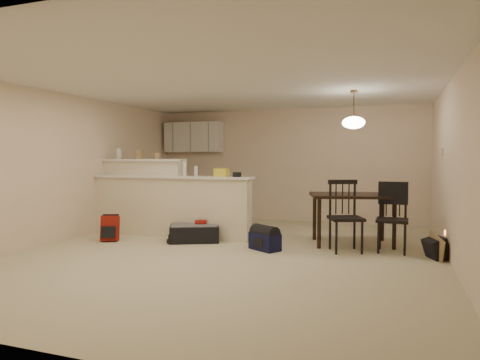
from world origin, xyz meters
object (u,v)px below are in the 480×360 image
at_px(red_backpack, 110,228).
at_px(black_daypack, 436,249).
at_px(dining_chair_far, 392,218).
at_px(pendant_lamp, 354,122).
at_px(dining_table, 352,200).
at_px(dining_chair_near, 346,216).
at_px(navy_duffel, 265,241).
at_px(suitcase, 194,233).

distance_m(red_backpack, black_daypack, 5.13).
bearing_deg(dining_chair_far, black_daypack, -19.39).
bearing_deg(pendant_lamp, dining_table, 108.43).
xyz_separation_m(dining_chair_near, dining_chair_far, (0.66, 0.19, -0.02)).
bearing_deg(dining_table, pendant_lamp, -87.01).
bearing_deg(dining_table, dining_chair_far, -48.77).
distance_m(dining_chair_far, navy_duffel, 1.94).
xyz_separation_m(dining_table, dining_chair_near, (-0.04, -0.60, -0.19)).
bearing_deg(red_backpack, black_daypack, -18.03).
bearing_deg(dining_chair_near, dining_chair_far, -5.85).
xyz_separation_m(pendant_lamp, black_daypack, (1.20, -0.63, -1.85)).
relative_size(dining_chair_far, navy_duffel, 2.14).
bearing_deg(navy_duffel, red_backpack, -143.93).
bearing_deg(pendant_lamp, suitcase, -165.96).
xyz_separation_m(dining_chair_far, black_daypack, (0.59, -0.23, -0.37)).
bearing_deg(dining_chair_far, suitcase, -173.73).
xyz_separation_m(dining_chair_far, navy_duffel, (-1.84, -0.48, -0.38)).
xyz_separation_m(suitcase, navy_duffel, (1.31, -0.25, -0.01)).
relative_size(dining_chair_far, black_daypack, 3.14).
height_order(pendant_lamp, navy_duffel, pendant_lamp).
xyz_separation_m(navy_duffel, black_daypack, (2.42, 0.25, 0.01)).
distance_m(dining_chair_near, dining_chair_far, 0.69).
distance_m(dining_chair_near, navy_duffel, 1.28).
height_order(dining_chair_near, navy_duffel, dining_chair_near).
bearing_deg(black_daypack, red_backpack, 73.36).
distance_m(suitcase, red_backpack, 1.44).
height_order(dining_chair_far, red_backpack, dining_chair_far).
bearing_deg(suitcase, red_backpack, 172.36).
xyz_separation_m(dining_chair_far, red_backpack, (-4.52, -0.67, -0.30)).
xyz_separation_m(dining_chair_near, suitcase, (-2.49, -0.04, -0.40)).
distance_m(pendant_lamp, dining_chair_near, 1.57).
relative_size(suitcase, black_daypack, 2.47).
height_order(dining_chair_near, suitcase, dining_chair_near).
height_order(pendant_lamp, black_daypack, pendant_lamp).
bearing_deg(dining_table, navy_duffel, -159.62).
relative_size(dining_table, pendant_lamp, 2.44).
relative_size(dining_table, suitcase, 1.87).
height_order(suitcase, black_daypack, black_daypack).
bearing_deg(dining_chair_far, dining_chair_near, -161.45).
bearing_deg(dining_chair_near, red_backpack, 164.75).
height_order(dining_table, navy_duffel, dining_table).
relative_size(dining_table, navy_duffel, 3.15).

